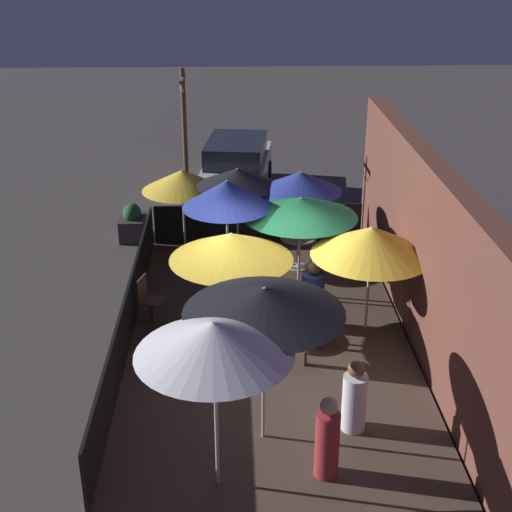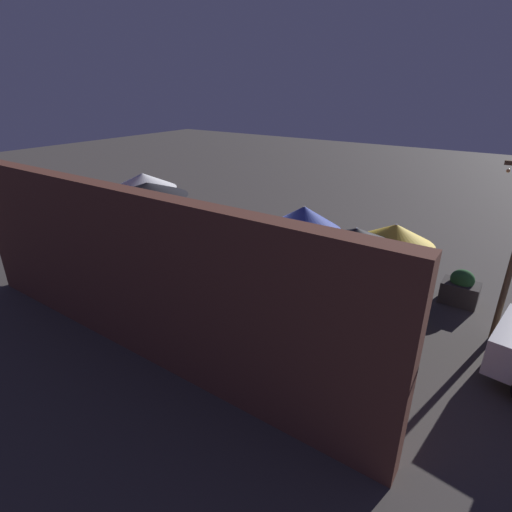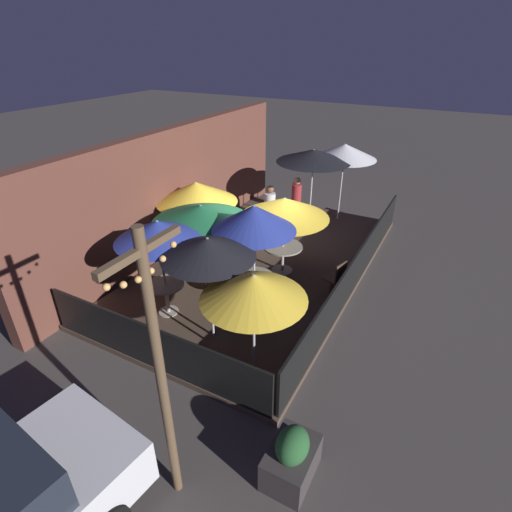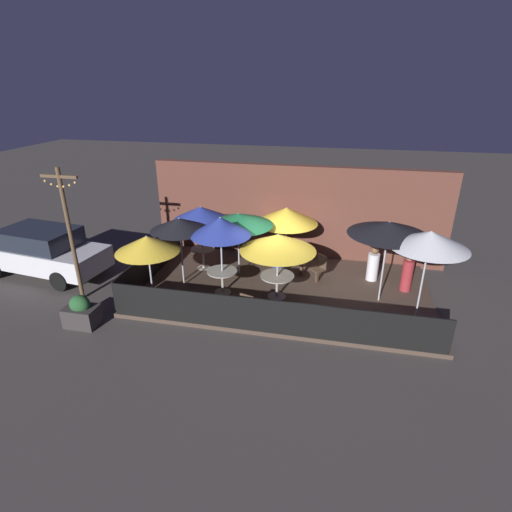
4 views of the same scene
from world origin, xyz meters
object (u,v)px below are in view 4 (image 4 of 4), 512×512
dining_table_0 (222,275)px  patio_umbrella_7 (147,244)px  patio_umbrella_0 (220,226)px  patio_umbrella_3 (238,219)px  patron_0 (279,258)px  light_post (69,229)px  patio_chair_0 (319,268)px  dining_table_2 (277,280)px  patron_1 (373,265)px  patron_2 (407,273)px  patio_umbrella_1 (201,213)px  patio_chair_2 (249,307)px  patio_chair_1 (303,261)px  dining_table_1 (203,252)px  patio_umbrella_5 (286,215)px  planter_box (81,312)px  patio_umbrella_6 (389,228)px  parked_car_0 (43,251)px  patio_umbrella_2 (278,243)px  patio_umbrella_4 (430,240)px  patio_umbrella_8 (179,224)px

dining_table_0 → patio_umbrella_7: bearing=-151.6°
patio_umbrella_0 → dining_table_0: patio_umbrella_0 is taller
patio_umbrella_3 → patron_0: size_ratio=1.69×
light_post → patio_chair_0: bearing=18.9°
patio_umbrella_0 → dining_table_2: bearing=2.5°
patron_0 → patron_1: size_ratio=1.15×
patio_umbrella_3 → patron_2: 5.49m
patio_umbrella_1 → patio_umbrella_3: size_ratio=0.98×
dining_table_0 → patron_0: bearing=46.8°
patron_1 → patio_chair_2: bearing=3.5°
patio_chair_0 → patio_umbrella_3: bearing=-49.8°
patron_0 → patio_chair_1: bearing=166.2°
dining_table_1 → dining_table_0: bearing=-53.3°
patio_umbrella_5 → patron_1: bearing=-13.5°
patron_0 → patron_2: 4.02m
patio_umbrella_1 → patron_2: size_ratio=1.77×
patio_umbrella_3 → dining_table_1: (-1.30, 0.11, -1.33)m
patio_umbrella_0 → light_post: 4.27m
patio_umbrella_7 → planter_box: bearing=-136.1°
patio_umbrella_6 → dining_table_2: patio_umbrella_6 is taller
dining_table_0 → patron_1: (4.50, 1.85, -0.06)m
dining_table_1 → parked_car_0: size_ratio=0.18×
patio_umbrella_2 → parked_car_0: patio_umbrella_2 is taller
patio_umbrella_4 → dining_table_2: 4.28m
patio_umbrella_2 → patio_umbrella_6: size_ratio=0.90×
patio_umbrella_0 → dining_table_0: (0.00, -0.00, -1.55)m
patio_umbrella_1 → patio_umbrella_3: 1.31m
patio_chair_2 → patio_umbrella_5: bearing=12.1°
patio_umbrella_4 → patio_chair_2: 4.95m
planter_box → light_post: 2.42m
patio_umbrella_0 → patio_umbrella_7: size_ratio=1.17×
patio_umbrella_2 → patio_umbrella_5: bearing=92.8°
patio_chair_1 → light_post: size_ratio=0.24×
dining_table_1 → patron_0: bearing=0.5°
patron_2 → patio_umbrella_4: bearing=128.6°
patio_umbrella_3 → parked_car_0: size_ratio=0.50×
patio_umbrella_5 → dining_table_0: patio_umbrella_5 is taller
planter_box → patron_2: bearing=22.9°
patio_umbrella_7 → planter_box: size_ratio=2.29×
patio_umbrella_6 → dining_table_2: (-2.98, -0.44, -1.68)m
patio_chair_0 → parked_car_0: 9.23m
patio_umbrella_0 → patio_umbrella_3: size_ratio=1.07×
patio_umbrella_6 → planter_box: patio_umbrella_6 is taller
patio_umbrella_5 → patio_umbrella_1: bearing=-159.1°
patio_umbrella_0 → patio_umbrella_5: patio_umbrella_0 is taller
patio_chair_1 → patio_chair_2: size_ratio=1.01×
patio_chair_0 → planter_box: size_ratio=1.01×
patron_2 → patio_chair_1: bearing=27.1°
patio_umbrella_7 → patio_umbrella_8: patio_umbrella_8 is taller
dining_table_1 → dining_table_2: dining_table_1 is taller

